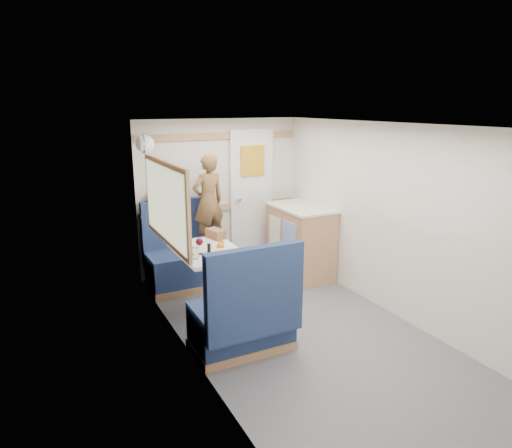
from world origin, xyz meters
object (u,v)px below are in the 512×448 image
tray (239,255)px  wine_glass (199,242)px  bench_near (244,321)px  duffel_bag (169,202)px  orange_fruit (220,246)px  galley_counter (300,241)px  cheese_block (221,251)px  tumbler_left (195,253)px  dinette_table (209,263)px  bread_loaf (216,234)px  pepper_grinder (209,248)px  beer_glass (221,245)px  person (208,202)px  bench_far (184,263)px  salt_grinder (210,247)px  dome_light (145,144)px

tray → wine_glass: 0.42m
bench_near → duffel_bag: 2.11m
orange_fruit → galley_counter: bearing=25.9°
galley_counter → cheese_block: size_ratio=8.89×
galley_counter → tumbler_left: 1.88m
dinette_table → wine_glass: bearing=-140.7°
galley_counter → orange_fruit: (-1.38, -0.67, 0.31)m
tray → bread_loaf: bearing=87.7°
dinette_table → galley_counter: galley_counter is taller
dinette_table → orange_fruit: orange_fruit is taller
wine_glass → pepper_grinder: 0.13m
orange_fruit → bench_near: bearing=-96.5°
tray → beer_glass: (-0.08, 0.29, 0.04)m
person → cheese_block: 1.15m
duffel_bag → beer_glass: (0.19, -1.17, -0.25)m
bench_far → bench_near: (0.00, -1.73, 0.00)m
duffel_bag → beer_glass: duffel_bag is taller
beer_glass → cheese_block: bearing=-111.4°
orange_fruit → beer_glass: (0.03, 0.07, -0.01)m
cheese_block → salt_grinder: size_ratio=1.11×
bench_near → orange_fruit: bearing=83.5°
galley_counter → beer_glass: (-1.35, -0.60, 0.30)m
duffel_bag → orange_fruit: 1.27m
dinette_table → person: size_ratio=0.80×
bread_loaf → salt_grinder: bearing=-118.8°
tray → salt_grinder: (-0.20, 0.28, 0.04)m
person → tray: bearing=72.1°
tray → bench_near: bearing=-110.6°
bench_far → salt_grinder: 1.04m
galley_counter → salt_grinder: bearing=-157.4°
bench_near → wine_glass: 0.94m
dome_light → pepper_grinder: (0.36, -0.94, -0.98)m
bench_near → tray: size_ratio=2.97×
tray → pepper_grinder: 0.34m
dinette_table → pepper_grinder: bearing=-107.1°
galley_counter → wine_glass: galley_counter is taller
galley_counter → tumbler_left: bearing=-155.6°
bread_loaf → galley_counter: bearing=8.9°
dinette_table → wine_glass: 0.33m
bench_far → person: person is taller
dinette_table → tray: tray is taller
bench_near → person: size_ratio=0.91×
bench_near → duffel_bag: size_ratio=2.18×
pepper_grinder → salt_grinder: size_ratio=0.99×
dinette_table → duffel_bag: 1.21m
person → duffel_bag: bearing=-42.1°
salt_grinder → bench_near: bearing=-89.7°
person → cheese_block: bearing=64.2°
bench_near → salt_grinder: (-0.00, 0.80, 0.47)m
dinette_table → person: 1.04m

